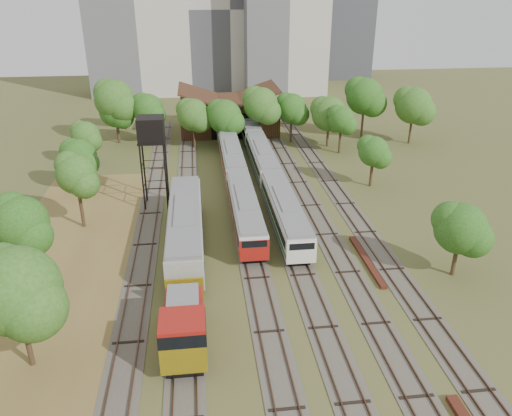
{
  "coord_description": "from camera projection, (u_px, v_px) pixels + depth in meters",
  "views": [
    {
      "loc": [
        -6.47,
        -25.7,
        22.94
      ],
      "look_at": [
        -0.97,
        19.57,
        2.5
      ],
      "focal_mm": 35.0,
      "sensor_mm": 36.0,
      "label": 1
    }
  ],
  "objects": [
    {
      "name": "dry_grass_patch",
      "position": [
        56.0,
        309.0,
        38.63
      ],
      "size": [
        14.0,
        60.0,
        0.04
      ],
      "primitive_type": "cube",
      "color": "brown",
      "rests_on": "ground"
    },
    {
      "name": "railcar_red_set",
      "position": [
        237.0,
        181.0,
        59.11
      ],
      "size": [
        2.67,
        34.58,
        3.29
      ],
      "color": "black",
      "rests_on": "ground"
    },
    {
      "name": "rail_pile_far",
      "position": [
        367.0,
        261.0,
        45.11
      ],
      "size": [
        0.57,
        9.04,
        0.29
      ],
      "primitive_type": "cube",
      "color": "#512217",
      "rests_on": "ground"
    },
    {
      "name": "ground",
      "position": [
        306.0,
        360.0,
        33.38
      ],
      "size": [
        240.0,
        240.0,
        0.0
      ],
      "primitive_type": "plane",
      "color": "#475123",
      "rests_on": "ground"
    },
    {
      "name": "railcar_green_set",
      "position": [
        262.0,
        158.0,
        66.62
      ],
      "size": [
        2.67,
        52.08,
        3.3
      ],
      "color": "black",
      "rests_on": "ground"
    },
    {
      "name": "tracks",
      "position": [
        253.0,
        208.0,
        55.93
      ],
      "size": [
        24.6,
        80.0,
        0.19
      ],
      "color": "#4C473D",
      "rests_on": "ground"
    },
    {
      "name": "maintenance_shed",
      "position": [
        229.0,
        114.0,
        84.59
      ],
      "size": [
        16.45,
        11.55,
        7.58
      ],
      "color": "#371A14",
      "rests_on": "ground"
    },
    {
      "name": "tower_centre",
      "position": [
        227.0,
        8.0,
        116.81
      ],
      "size": [
        20.0,
        18.0,
        36.0
      ],
      "primitive_type": "cube",
      "color": "#B8B0A7",
      "rests_on": "ground"
    },
    {
      "name": "tree_band_left",
      "position": [
        74.0,
        174.0,
        51.0
      ],
      "size": [
        8.22,
        71.4,
        8.6
      ],
      "color": "#382616",
      "rests_on": "ground"
    },
    {
      "name": "tree_band_right",
      "position": [
        389.0,
        164.0,
        55.71
      ],
      "size": [
        4.52,
        38.67,
        7.0
      ],
      "color": "#382616",
      "rests_on": "ground"
    },
    {
      "name": "railcar_rear",
      "position": [
        223.0,
        123.0,
        83.79
      ],
      "size": [
        2.69,
        16.07,
        3.32
      ],
      "color": "black",
      "rests_on": "ground"
    },
    {
      "name": "tree_band_far",
      "position": [
        263.0,
        106.0,
        76.37
      ],
      "size": [
        51.45,
        11.73,
        9.89
      ],
      "color": "#382616",
      "rests_on": "ground"
    },
    {
      "name": "old_grey_coach",
      "position": [
        185.0,
        227.0,
        46.87
      ],
      "size": [
        3.18,
        18.0,
        3.93
      ],
      "color": "black",
      "rests_on": "ground"
    },
    {
      "name": "tower_far_right",
      "position": [
        346.0,
        22.0,
        131.03
      ],
      "size": [
        12.0,
        12.0,
        28.0
      ],
      "primitive_type": "cube",
      "color": "#404148",
      "rests_on": "ground"
    },
    {
      "name": "shunter_locomotive",
      "position": [
        184.0,
        328.0,
        33.44
      ],
      "size": [
        2.97,
        8.1,
        3.89
      ],
      "color": "black",
      "rests_on": "ground"
    },
    {
      "name": "water_tower",
      "position": [
        151.0,
        132.0,
        53.43
      ],
      "size": [
        2.93,
        2.93,
        10.15
      ],
      "color": "black",
      "rests_on": "ground"
    }
  ]
}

